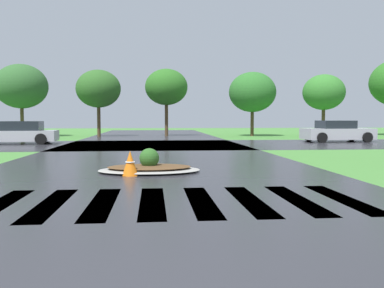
{
  "coord_description": "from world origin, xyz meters",
  "views": [
    {
      "loc": [
        0.03,
        -2.73,
        1.54
      ],
      "look_at": [
        1.04,
        8.28,
        0.85
      ],
      "focal_mm": 39.26,
      "sensor_mm": 36.0,
      "label": 1
    }
  ],
  "objects_px": {
    "car_silver_hatch": "(18,133)",
    "traffic_cone": "(130,164)",
    "median_island": "(149,167)",
    "car_blue_compact": "(337,132)"
  },
  "relations": [
    {
      "from": "car_silver_hatch",
      "to": "car_blue_compact",
      "type": "bearing_deg",
      "value": 177.49
    },
    {
      "from": "median_island",
      "to": "car_blue_compact",
      "type": "relative_size",
      "value": 0.64
    },
    {
      "from": "car_silver_hatch",
      "to": "traffic_cone",
      "type": "distance_m",
      "value": 16.18
    },
    {
      "from": "median_island",
      "to": "car_silver_hatch",
      "type": "height_order",
      "value": "car_silver_hatch"
    },
    {
      "from": "car_silver_hatch",
      "to": "traffic_cone",
      "type": "height_order",
      "value": "car_silver_hatch"
    },
    {
      "from": "median_island",
      "to": "car_blue_compact",
      "type": "bearing_deg",
      "value": 49.83
    },
    {
      "from": "car_silver_hatch",
      "to": "traffic_cone",
      "type": "xyz_separation_m",
      "value": [
        7.34,
        -14.41,
        -0.3
      ]
    },
    {
      "from": "car_blue_compact",
      "to": "traffic_cone",
      "type": "xyz_separation_m",
      "value": [
        -12.36,
        -14.74,
        -0.32
      ]
    },
    {
      "from": "traffic_cone",
      "to": "car_silver_hatch",
      "type": "bearing_deg",
      "value": 116.98
    },
    {
      "from": "car_silver_hatch",
      "to": "traffic_cone",
      "type": "relative_size",
      "value": 7.02
    }
  ]
}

